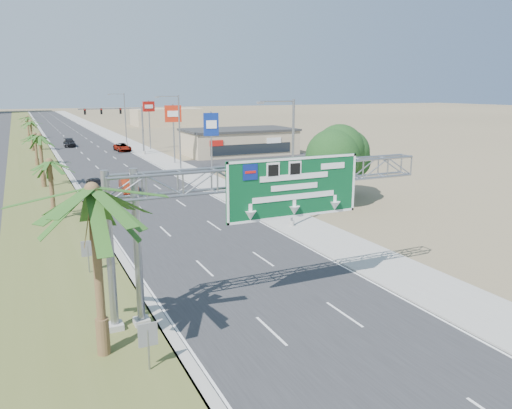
{
  "coord_description": "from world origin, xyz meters",
  "views": [
    {
      "loc": [
        -11.51,
        -11.47,
        10.72
      ],
      "look_at": [
        0.55,
        13.99,
        4.2
      ],
      "focal_mm": 35.0,
      "sensor_mm": 36.0,
      "label": 1
    }
  ],
  "objects": [
    {
      "name": "oak_far",
      "position": [
        18.0,
        30.0,
        3.82
      ],
      "size": [
        3.5,
        3.5,
        5.6
      ],
      "color": "brown",
      "rests_on": "ground"
    },
    {
      "name": "car_far",
      "position": [
        -2.93,
        89.93,
        0.74
      ],
      "size": [
        2.24,
        5.16,
        1.48
      ],
      "primitive_type": "imported",
      "rotation": [
        0.0,
        0.0,
        -0.03
      ],
      "color": "black",
      "rests_on": "ground"
    },
    {
      "name": "palm_row_c",
      "position": [
        -9.5,
        48.0,
        5.66
      ],
      "size": [
        3.99,
        3.99,
        6.75
      ],
      "color": "brown",
      "rests_on": "ground"
    },
    {
      "name": "car_mid_lane",
      "position": [
        -1.5,
        41.35,
        0.72
      ],
      "size": [
        1.7,
        4.41,
        1.43
      ],
      "primitive_type": "imported",
      "rotation": [
        0.0,
        0.0,
        -0.04
      ],
      "color": "maroon",
      "rests_on": "ground"
    },
    {
      "name": "median_grass",
      "position": [
        -10.0,
        110.0,
        0.06
      ],
      "size": [
        7.0,
        300.0,
        0.12
      ],
      "primitive_type": "cube",
      "color": "#545C28",
      "rests_on": "ground"
    },
    {
      "name": "median_signback_a",
      "position": [
        -7.8,
        6.0,
        1.45
      ],
      "size": [
        0.75,
        0.08,
        2.08
      ],
      "color": "gray",
      "rests_on": "ground"
    },
    {
      "name": "sign_gantry",
      "position": [
        -1.06,
        9.93,
        6.06
      ],
      "size": [
        16.75,
        1.24,
        7.5
      ],
      "color": "gray",
      "rests_on": "ground"
    },
    {
      "name": "palm_row_d",
      "position": [
        -9.5,
        66.0,
        4.42
      ],
      "size": [
        3.99,
        3.99,
        5.45
      ],
      "color": "brown",
      "rests_on": "ground"
    },
    {
      "name": "pole_sign_blue",
      "position": [
        11.54,
        51.05,
        5.88
      ],
      "size": [
        2.02,
        0.56,
        7.91
      ],
      "color": "gray",
      "rests_on": "ground"
    },
    {
      "name": "signal_mast",
      "position": [
        5.17,
        71.97,
        4.85
      ],
      "size": [
        10.28,
        0.71,
        8.0
      ],
      "color": "gray",
      "rests_on": "ground"
    },
    {
      "name": "pole_sign_red_near",
      "position": [
        9.0,
        59.95,
        6.79
      ],
      "size": [
        2.42,
        0.61,
        8.66
      ],
      "color": "gray",
      "rests_on": "ground"
    },
    {
      "name": "road",
      "position": [
        0.0,
        110.0,
        0.01
      ],
      "size": [
        12.0,
        300.0,
        0.02
      ],
      "primitive_type": "cube",
      "color": "#28282B",
      "rests_on": "ground"
    },
    {
      "name": "pole_sign_red_far",
      "position": [
        9.92,
        78.53,
        6.98
      ],
      "size": [
        2.21,
        0.74,
        8.82
      ],
      "color": "gray",
      "rests_on": "ground"
    },
    {
      "name": "car_right_lane",
      "position": [
        4.87,
        78.49,
        0.69
      ],
      "size": [
        2.58,
        5.1,
        1.38
      ],
      "primitive_type": "imported",
      "rotation": [
        0.0,
        0.0,
        0.06
      ],
      "color": "gray",
      "rests_on": "ground"
    },
    {
      "name": "streetlight_mid",
      "position": [
        7.3,
        52.0,
        4.69
      ],
      "size": [
        3.27,
        0.44,
        10.0
      ],
      "color": "gray",
      "rests_on": "ground"
    },
    {
      "name": "car_left_lane",
      "position": [
        -4.54,
        43.66,
        0.7
      ],
      "size": [
        1.83,
        4.2,
        1.41
      ],
      "primitive_type": "imported",
      "rotation": [
        0.0,
        0.0,
        0.04
      ],
      "color": "black",
      "rests_on": "ground"
    },
    {
      "name": "building_distant_right",
      "position": [
        30.0,
        140.0,
        2.5
      ],
      "size": [
        20.0,
        12.0,
        5.0
      ],
      "primitive_type": "cube",
      "color": "tan",
      "rests_on": "ground"
    },
    {
      "name": "streetlight_near",
      "position": [
        7.3,
        22.0,
        4.69
      ],
      "size": [
        3.27,
        0.44,
        10.0
      ],
      "color": "gray",
      "rests_on": "ground"
    },
    {
      "name": "palm_row_b",
      "position": [
        -9.5,
        32.0,
        4.9
      ],
      "size": [
        3.99,
        3.99,
        5.95
      ],
      "color": "brown",
      "rests_on": "ground"
    },
    {
      "name": "sidewalk_right",
      "position": [
        8.5,
        110.0,
        0.05
      ],
      "size": [
        4.0,
        300.0,
        0.1
      ],
      "primitive_type": "cube",
      "color": "#9E9B93",
      "rests_on": "ground"
    },
    {
      "name": "ground",
      "position": [
        0.0,
        0.0,
        0.0
      ],
      "size": [
        600.0,
        600.0,
        0.0
      ],
      "primitive_type": "plane",
      "color": "#8C7A59",
      "rests_on": "ground"
    },
    {
      "name": "store_building",
      "position": [
        22.0,
        66.0,
        2.0
      ],
      "size": [
        18.0,
        10.0,
        4.0
      ],
      "primitive_type": "cube",
      "color": "tan",
      "rests_on": "ground"
    },
    {
      "name": "palm_row_f",
      "position": [
        -9.5,
        110.0,
        4.71
      ],
      "size": [
        3.99,
        3.99,
        5.75
      ],
      "color": "brown",
      "rests_on": "ground"
    },
    {
      "name": "palm_row_e",
      "position": [
        -9.5,
        85.0,
        5.09
      ],
      "size": [
        3.99,
        3.99,
        6.15
      ],
      "color": "brown",
      "rests_on": "ground"
    },
    {
      "name": "oak_near",
      "position": [
        15.0,
        26.0,
        4.53
      ],
      "size": [
        4.5,
        4.5,
        6.8
      ],
      "color": "brown",
      "rests_on": "ground"
    },
    {
      "name": "streetlight_far",
      "position": [
        7.3,
        88.0,
        4.69
      ],
      "size": [
        3.27,
        0.44,
        10.0
      ],
      "color": "gray",
      "rests_on": "ground"
    },
    {
      "name": "median_signback_b",
      "position": [
        -8.5,
        18.0,
        1.45
      ],
      "size": [
        0.75,
        0.08,
        2.08
      ],
      "color": "gray",
      "rests_on": "ground"
    },
    {
      "name": "palm_near",
      "position": [
        -9.2,
        8.0,
        6.93
      ],
      "size": [
        5.7,
        5.7,
        8.35
      ],
      "color": "brown",
      "rests_on": "ground"
    }
  ]
}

